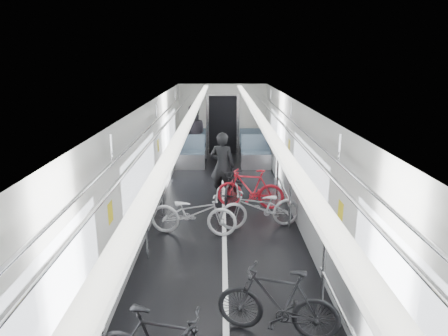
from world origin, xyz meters
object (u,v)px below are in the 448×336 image
object	(u,v)px
bike_right_near	(278,302)
person_seated	(193,134)
bike_aisle	(233,183)
person_standing	(222,166)
bike_right_far	(250,189)
bike_right_mid	(260,207)
bike_left_far	(193,213)

from	to	relation	value
bike_right_near	person_seated	bearing A→B (deg)	-153.56
bike_aisle	bike_right_near	bearing A→B (deg)	-72.91
bike_right_near	person_standing	size ratio (longest dim) A/B	0.92
person_standing	person_seated	distance (m)	3.58
bike_right_near	bike_right_far	xyz separation A→B (m)	(-0.03, 4.24, 0.00)
bike_right_mid	bike_aisle	bearing A→B (deg)	-174.14
bike_aisle	person_seated	distance (m)	3.77
bike_right_far	bike_aisle	world-z (taller)	bike_right_far
bike_right_near	bike_aisle	distance (m)	4.78
bike_aisle	person_seated	bearing A→B (deg)	120.55
bike_aisle	bike_right_mid	bearing A→B (deg)	-60.61
bike_left_far	bike_right_mid	bearing A→B (deg)	-68.98
bike_right_near	bike_right_mid	world-z (taller)	bike_right_near
bike_right_mid	person_standing	world-z (taller)	person_standing
bike_right_far	person_standing	distance (m)	0.95
bike_left_far	bike_right_far	distance (m)	1.80
bike_aisle	person_standing	world-z (taller)	person_standing
bike_right_far	bike_right_mid	bearing A→B (deg)	17.31
bike_left_far	bike_right_mid	distance (m)	1.33
bike_right_near	person_seated	distance (m)	8.48
bike_right_mid	bike_aisle	world-z (taller)	bike_right_mid
bike_right_mid	person_standing	size ratio (longest dim) A/B	1.02
bike_aisle	person_seated	world-z (taller)	person_seated
bike_right_near	bike_aisle	bearing A→B (deg)	-159.47
bike_right_mid	bike_aisle	size ratio (longest dim) A/B	1.00
bike_left_far	bike_aisle	bearing A→B (deg)	-14.71
bike_left_far	bike_right_far	world-z (taller)	bike_right_far
bike_left_far	person_standing	bearing A→B (deg)	-7.21
bike_right_mid	person_standing	distance (m)	1.89
bike_right_near	bike_right_mid	distance (m)	3.17
bike_right_far	person_standing	world-z (taller)	person_standing
bike_right_mid	bike_right_far	xyz separation A→B (m)	(-0.12, 1.07, 0.02)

